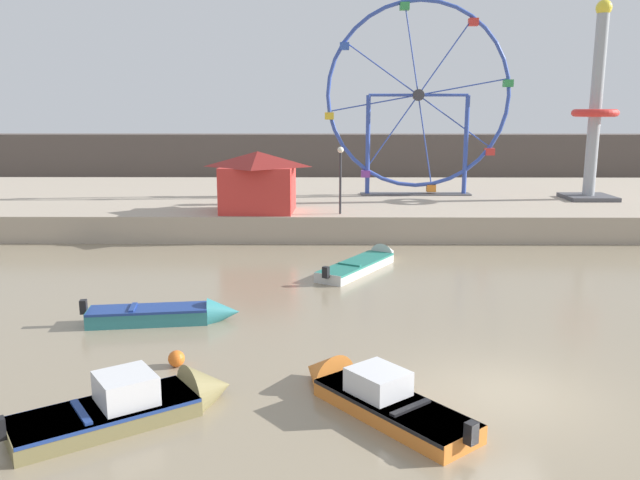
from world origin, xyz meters
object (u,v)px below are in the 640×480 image
at_px(motorboat_orange_hull, 365,391).
at_px(mooring_buoy_orange, 176,359).
at_px(motorboat_pale_grey, 369,261).
at_px(drop_tower_steel_tower, 595,119).
at_px(motorboat_teal_painted, 171,314).
at_px(carnival_booth_red_striped, 258,180).
at_px(promenade_lamp_near, 340,170).
at_px(motorboat_olive_wood, 147,402).
at_px(ferris_wheel_blue_frame, 418,99).

height_order(motorboat_orange_hull, mooring_buoy_orange, motorboat_orange_hull).
bearing_deg(mooring_buoy_orange, motorboat_pale_grey, 62.30).
bearing_deg(drop_tower_steel_tower, motorboat_teal_painted, -137.76).
relative_size(carnival_booth_red_striped, mooring_buoy_orange, 9.58).
xyz_separation_m(carnival_booth_red_striped, mooring_buoy_orange, (-0.40, -17.51, -2.81)).
height_order(motorboat_teal_painted, promenade_lamp_near, promenade_lamp_near).
xyz_separation_m(motorboat_olive_wood, ferris_wheel_blue_frame, (9.68, 27.21, 7.03)).
relative_size(motorboat_pale_grey, mooring_buoy_orange, 13.22).
height_order(motorboat_orange_hull, motorboat_pale_grey, motorboat_orange_hull).
bearing_deg(motorboat_pale_grey, promenade_lamp_near, 41.91).
height_order(ferris_wheel_blue_frame, promenade_lamp_near, ferris_wheel_blue_frame).
distance_m(ferris_wheel_blue_frame, mooring_buoy_orange, 27.26).
distance_m(motorboat_teal_painted, mooring_buoy_orange, 3.73).
relative_size(motorboat_orange_hull, carnival_booth_red_striped, 1.13).
height_order(motorboat_teal_painted, carnival_booth_red_striped, carnival_booth_red_striped).
bearing_deg(mooring_buoy_orange, promenade_lamp_near, 74.34).
bearing_deg(carnival_booth_red_striped, motorboat_olive_wood, -88.84).
bearing_deg(motorboat_teal_painted, motorboat_pale_grey, 39.71).
height_order(motorboat_olive_wood, drop_tower_steel_tower, drop_tower_steel_tower).
xyz_separation_m(motorboat_teal_painted, carnival_booth_red_striped, (1.41, 13.92, 2.75)).
bearing_deg(promenade_lamp_near, carnival_booth_red_striped, 170.70).
height_order(carnival_booth_red_striped, mooring_buoy_orange, carnival_booth_red_striped).
xyz_separation_m(promenade_lamp_near, mooring_buoy_orange, (-4.71, -16.81, -3.45)).
relative_size(motorboat_pale_grey, promenade_lamp_near, 1.69).
xyz_separation_m(motorboat_pale_grey, carnival_booth_red_striped, (-5.42, 6.43, 2.80)).
bearing_deg(drop_tower_steel_tower, ferris_wheel_blue_frame, 168.71).
distance_m(motorboat_orange_hull, carnival_booth_red_striped, 20.30).
bearing_deg(ferris_wheel_blue_frame, motorboat_olive_wood, -109.59).
distance_m(promenade_lamp_near, mooring_buoy_orange, 17.79).
xyz_separation_m(drop_tower_steel_tower, promenade_lamp_near, (-15.06, -5.65, -2.45)).
xyz_separation_m(motorboat_pale_grey, promenade_lamp_near, (-1.11, 5.72, 3.45)).
bearing_deg(motorboat_orange_hull, mooring_buoy_orange, 27.24).
relative_size(motorboat_teal_painted, motorboat_orange_hull, 1.05).
bearing_deg(motorboat_teal_painted, motorboat_orange_hull, -52.12).
xyz_separation_m(drop_tower_steel_tower, mooring_buoy_orange, (-19.77, -22.46, -5.90)).
relative_size(drop_tower_steel_tower, promenade_lamp_near, 3.31).
distance_m(motorboat_teal_painted, motorboat_orange_hull, 8.17).
bearing_deg(motorboat_pale_grey, ferris_wheel_blue_frame, 14.95).
relative_size(motorboat_teal_painted, motorboat_pale_grey, 0.86).
distance_m(motorboat_teal_painted, promenade_lamp_near, 14.79).
bearing_deg(carnival_booth_red_striped, promenade_lamp_near, -6.93).
distance_m(drop_tower_steel_tower, mooring_buoy_orange, 30.50).
height_order(motorboat_olive_wood, ferris_wheel_blue_frame, ferris_wheel_blue_frame).
bearing_deg(motorboat_olive_wood, mooring_buoy_orange, 54.99).
height_order(motorboat_olive_wood, promenade_lamp_near, promenade_lamp_near).
bearing_deg(promenade_lamp_near, motorboat_pale_grey, -79.04).
bearing_deg(mooring_buoy_orange, carnival_booth_red_striped, 88.68).
relative_size(ferris_wheel_blue_frame, carnival_booth_red_striped, 2.81).
relative_size(motorboat_teal_painted, mooring_buoy_orange, 11.32).
height_order(motorboat_teal_painted, mooring_buoy_orange, motorboat_teal_painted).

